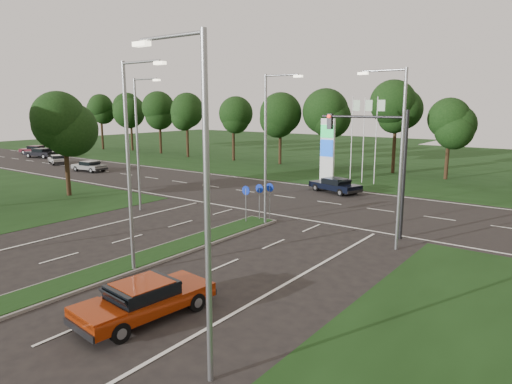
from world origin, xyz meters
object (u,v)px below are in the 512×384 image
Objects in this scene: navy_sedan at (335,185)px; far_car_c at (41,153)px; red_sedan at (145,299)px; far_car_d at (36,150)px; far_car_b at (58,159)px; far_car_a at (89,166)px.

far_car_c reaches higher than navy_sedan.
red_sedan is 25.19m from navy_sedan.
navy_sedan is (-5.27, 24.64, -0.04)m from red_sedan.
navy_sedan is 0.99× the size of far_car_c.
navy_sedan is at bearing -115.83° from far_car_d.
far_car_c is at bearing 108.78° from navy_sedan.
far_car_b is at bearing 112.89° from navy_sedan.
red_sedan reaches higher than far_car_b.
far_car_a is at bearing -79.09° from far_car_b.
far_car_d is at bearing 70.20° from far_car_a.
far_car_a is (-32.80, 19.63, -0.08)m from red_sedan.
far_car_d reaches higher than far_car_a.
navy_sedan is 27.98m from far_car_a.
red_sedan is at bearing -127.67° from far_car_c.
far_car_a is at bearing 117.67° from navy_sedan.
far_car_c reaches higher than far_car_a.
far_car_b is at bearing 75.61° from far_car_a.
red_sedan is 55.30m from far_car_c.
far_car_d is at bearing 161.46° from red_sedan.
far_car_b is (-41.72, 21.10, -0.10)m from red_sedan.
far_car_a is 9.04m from far_car_b.
far_car_b is (-36.45, -3.54, -0.05)m from navy_sedan.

